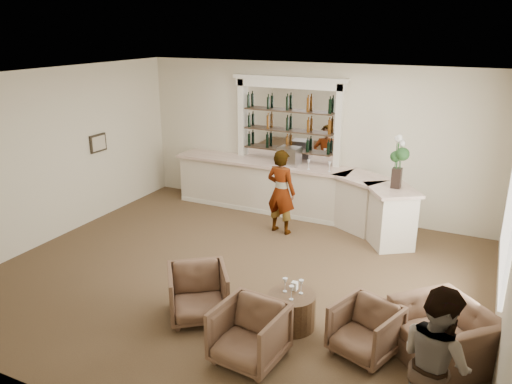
% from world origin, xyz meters
% --- Properties ---
extents(ground, '(8.00, 8.00, 0.00)m').
position_xyz_m(ground, '(0.00, 0.00, 0.00)').
color(ground, brown).
rests_on(ground, ground).
extents(room_shell, '(8.04, 7.02, 3.32)m').
position_xyz_m(room_shell, '(0.16, 0.71, 2.34)').
color(room_shell, beige).
rests_on(room_shell, ground).
extents(bar_counter, '(5.72, 1.80, 1.14)m').
position_xyz_m(bar_counter, '(-0.16, 3.00, 0.57)').
color(bar_counter, silver).
rests_on(bar_counter, ground).
extents(back_bar_alcove, '(2.64, 0.25, 3.00)m').
position_xyz_m(back_bar_alcove, '(-0.50, 3.41, 2.03)').
color(back_bar_alcove, white).
rests_on(back_bar_alcove, ground).
extents(cocktail_table, '(0.67, 0.67, 0.50)m').
position_xyz_m(cocktail_table, '(1.40, -1.01, 0.25)').
color(cocktail_table, brown).
rests_on(cocktail_table, ground).
extents(sommelier, '(0.69, 0.51, 1.73)m').
position_xyz_m(sommelier, '(-0.07, 2.05, 0.87)').
color(sommelier, gray).
rests_on(sommelier, ground).
extents(guest, '(1.03, 1.03, 1.69)m').
position_xyz_m(guest, '(3.40, -2.17, 0.84)').
color(guest, gray).
rests_on(guest, ground).
extents(armchair_left, '(1.17, 1.17, 0.77)m').
position_xyz_m(armchair_left, '(0.10, -1.38, 0.39)').
color(armchair_left, brown).
rests_on(armchair_left, ground).
extents(armchair_center, '(0.89, 0.91, 0.76)m').
position_xyz_m(armchair_center, '(1.20, -1.94, 0.38)').
color(armchair_center, brown).
rests_on(armchair_center, ground).
extents(armchair_right, '(0.95, 0.97, 0.70)m').
position_xyz_m(armchair_right, '(2.48, -1.18, 0.35)').
color(armchair_right, brown).
rests_on(armchair_right, ground).
extents(armchair_far, '(1.51, 1.50, 0.74)m').
position_xyz_m(armchair_far, '(3.40, -0.90, 0.37)').
color(armchair_far, brown).
rests_on(armchair_far, ground).
extents(espresso_machine, '(0.46, 0.39, 0.39)m').
position_xyz_m(espresso_machine, '(-0.33, 3.08, 1.34)').
color(espresso_machine, '#ABAAAF').
rests_on(espresso_machine, bar_counter).
extents(flower_vase, '(0.27, 0.27, 1.01)m').
position_xyz_m(flower_vase, '(2.09, 2.45, 1.71)').
color(flower_vase, black).
rests_on(flower_vase, bar_counter).
extents(wine_glass_bar_left, '(0.07, 0.07, 0.21)m').
position_xyz_m(wine_glass_bar_left, '(0.18, 2.93, 1.25)').
color(wine_glass_bar_left, white).
rests_on(wine_glass_bar_left, bar_counter).
extents(wine_glass_bar_right, '(0.07, 0.07, 0.21)m').
position_xyz_m(wine_glass_bar_right, '(0.63, 2.96, 1.25)').
color(wine_glass_bar_right, white).
rests_on(wine_glass_bar_right, bar_counter).
extents(wine_glass_tbl_a, '(0.07, 0.07, 0.21)m').
position_xyz_m(wine_glass_tbl_a, '(1.28, -0.98, 0.60)').
color(wine_glass_tbl_a, white).
rests_on(wine_glass_tbl_a, cocktail_table).
extents(wine_glass_tbl_b, '(0.07, 0.07, 0.21)m').
position_xyz_m(wine_glass_tbl_b, '(1.50, -0.93, 0.60)').
color(wine_glass_tbl_b, white).
rests_on(wine_glass_tbl_b, cocktail_table).
extents(wine_glass_tbl_c, '(0.07, 0.07, 0.21)m').
position_xyz_m(wine_glass_tbl_c, '(1.44, -1.14, 0.60)').
color(wine_glass_tbl_c, white).
rests_on(wine_glass_tbl_c, cocktail_table).
extents(napkin_holder, '(0.08, 0.08, 0.12)m').
position_xyz_m(napkin_holder, '(1.38, -0.87, 0.56)').
color(napkin_holder, white).
rests_on(napkin_holder, cocktail_table).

